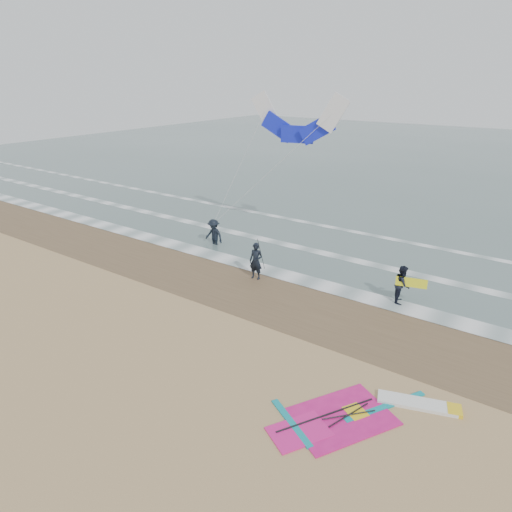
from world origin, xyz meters
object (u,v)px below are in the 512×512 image
Objects in this scene: person_standing at (256,261)px; windsurf_rig at (362,414)px; surf_kite at (297,123)px; person_walking at (402,284)px; person_wading at (214,229)px.

windsurf_rig is at bearing -44.88° from person_standing.
windsurf_rig is 16.85m from surf_kite.
windsurf_rig is 7.95m from person_walking.
surf_kite is (3.36, 3.47, 5.89)m from person_wading.
person_wading reaches higher than windsurf_rig.
person_wading reaches higher than person_standing.
person_wading is 0.27× the size of surf_kite.
person_standing is at bearing -23.74° from person_wading.
person_standing is at bearing 89.39° from person_walking.
person_walking is at bearing -28.45° from surf_kite.
surf_kite is (-1.39, 5.96, 5.93)m from person_standing.
windsurf_rig is 2.70× the size of person_standing.
surf_kite reaches higher than person_wading.
windsurf_rig is at bearing -29.96° from person_wading.
windsurf_rig is at bearing -51.86° from surf_kite.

